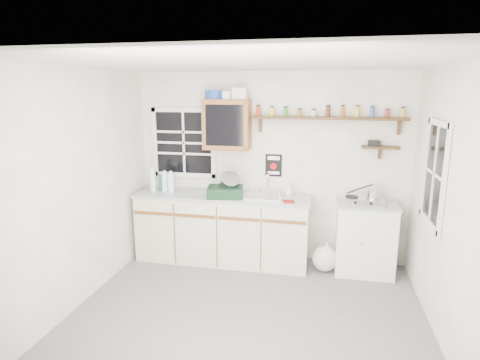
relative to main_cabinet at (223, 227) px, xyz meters
name	(u,v)px	position (x,y,z in m)	size (l,w,h in m)	color
room	(247,198)	(0.58, -1.30, 0.79)	(3.64, 3.24, 2.54)	#5A5A5C
main_cabinet	(223,227)	(0.00, 0.00, 0.00)	(2.31, 0.63, 0.92)	beige
right_cabinet	(365,237)	(1.83, 0.03, -0.01)	(0.73, 0.57, 0.91)	silver
sink	(263,196)	(0.54, 0.01, 0.47)	(0.52, 0.44, 0.29)	#B9B8BD
upper_cabinet	(227,124)	(0.03, 0.14, 1.36)	(0.60, 0.32, 0.65)	brown
upper_cabinet_clutter	(224,94)	(0.00, 0.14, 1.75)	(0.55, 0.24, 0.14)	#173695
spice_shelf	(327,117)	(1.31, 0.21, 1.47)	(1.91, 0.18, 0.35)	black
secondary_shelf	(378,147)	(1.94, 0.22, 1.12)	(0.45, 0.16, 0.24)	black
warning_sign	(274,165)	(0.63, 0.29, 0.82)	(0.22, 0.02, 0.30)	black
window_back	(184,143)	(-0.62, 0.29, 1.09)	(0.93, 0.03, 0.98)	black
window_right	(435,174)	(2.37, -0.75, 0.99)	(0.03, 0.78, 1.08)	black
water_bottles	(162,181)	(-0.83, -0.01, 0.60)	(0.34, 0.15, 0.34)	silver
dish_rack	(227,189)	(0.09, -0.11, 0.57)	(0.50, 0.41, 0.34)	black
soap_bottle	(289,188)	(0.86, 0.16, 0.55)	(0.08, 0.08, 0.17)	white
rag	(289,201)	(0.89, -0.20, 0.47)	(0.13, 0.11, 0.02)	maroon
hotplate	(362,200)	(1.77, 0.01, 0.48)	(0.51, 0.28, 0.07)	#B9B8BD
saucepan	(373,194)	(1.89, 0.01, 0.56)	(0.40, 0.20, 0.17)	#B9B8BD
trash_bag	(325,258)	(1.36, -0.09, -0.28)	(0.37, 0.33, 0.42)	silver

